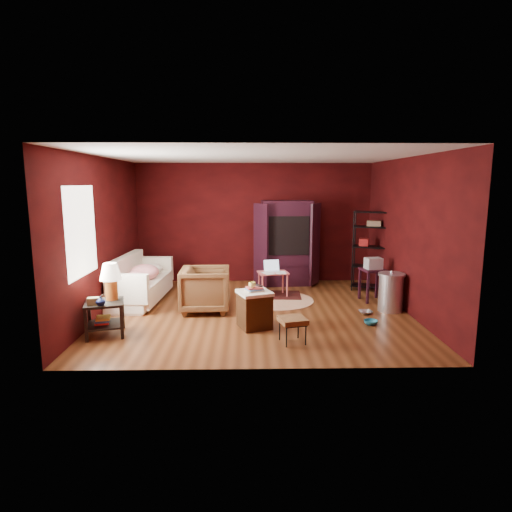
{
  "coord_description": "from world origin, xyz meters",
  "views": [
    {
      "loc": [
        -0.16,
        -7.62,
        2.34
      ],
      "look_at": [
        0.0,
        0.2,
        1.0
      ],
      "focal_mm": 30.0,
      "sensor_mm": 36.0,
      "label": 1
    }
  ],
  "objects_px": {
    "armchair": "(206,287)",
    "hamper": "(255,309)",
    "tv_armoire": "(286,241)",
    "wire_shelving": "(373,247)",
    "laptop_desk": "(273,275)",
    "sofa": "(138,283)",
    "side_table": "(108,292)"
  },
  "relations": [
    {
      "from": "sofa",
      "to": "side_table",
      "type": "distance_m",
      "value": 1.86
    },
    {
      "from": "laptop_desk",
      "to": "tv_armoire",
      "type": "xyz_separation_m",
      "value": [
        0.37,
        1.06,
        0.55
      ]
    },
    {
      "from": "sofa",
      "to": "laptop_desk",
      "type": "distance_m",
      "value": 2.72
    },
    {
      "from": "armchair",
      "to": "wire_shelving",
      "type": "xyz_separation_m",
      "value": [
        3.51,
        1.47,
        0.51
      ]
    },
    {
      "from": "tv_armoire",
      "to": "wire_shelving",
      "type": "xyz_separation_m",
      "value": [
        1.84,
        -0.61,
        -0.06
      ]
    },
    {
      "from": "armchair",
      "to": "tv_armoire",
      "type": "xyz_separation_m",
      "value": [
        1.67,
        2.08,
        0.56
      ]
    },
    {
      "from": "side_table",
      "to": "tv_armoire",
      "type": "relative_size",
      "value": 0.57
    },
    {
      "from": "hamper",
      "to": "wire_shelving",
      "type": "relative_size",
      "value": 0.4
    },
    {
      "from": "side_table",
      "to": "tv_armoire",
      "type": "height_order",
      "value": "tv_armoire"
    },
    {
      "from": "laptop_desk",
      "to": "wire_shelving",
      "type": "distance_m",
      "value": 2.31
    },
    {
      "from": "armchair",
      "to": "tv_armoire",
      "type": "height_order",
      "value": "tv_armoire"
    },
    {
      "from": "armchair",
      "to": "wire_shelving",
      "type": "relative_size",
      "value": 0.52
    },
    {
      "from": "tv_armoire",
      "to": "wire_shelving",
      "type": "relative_size",
      "value": 1.12
    },
    {
      "from": "hamper",
      "to": "laptop_desk",
      "type": "height_order",
      "value": "laptop_desk"
    },
    {
      "from": "laptop_desk",
      "to": "sofa",
      "type": "bearing_deg",
      "value": 177.15
    },
    {
      "from": "side_table",
      "to": "sofa",
      "type": "bearing_deg",
      "value": 89.92
    },
    {
      "from": "sofa",
      "to": "wire_shelving",
      "type": "height_order",
      "value": "wire_shelving"
    },
    {
      "from": "sofa",
      "to": "armchair",
      "type": "height_order",
      "value": "armchair"
    },
    {
      "from": "sofa",
      "to": "armchair",
      "type": "distance_m",
      "value": 1.55
    },
    {
      "from": "armchair",
      "to": "wire_shelving",
      "type": "height_order",
      "value": "wire_shelving"
    },
    {
      "from": "sofa",
      "to": "wire_shelving",
      "type": "xyz_separation_m",
      "value": [
        4.91,
        0.81,
        0.58
      ]
    },
    {
      "from": "side_table",
      "to": "laptop_desk",
      "type": "height_order",
      "value": "side_table"
    },
    {
      "from": "armchair",
      "to": "side_table",
      "type": "height_order",
      "value": "side_table"
    },
    {
      "from": "armchair",
      "to": "hamper",
      "type": "bearing_deg",
      "value": -138.13
    },
    {
      "from": "armchair",
      "to": "hamper",
      "type": "relative_size",
      "value": 1.28
    },
    {
      "from": "side_table",
      "to": "hamper",
      "type": "height_order",
      "value": "side_table"
    },
    {
      "from": "sofa",
      "to": "side_table",
      "type": "height_order",
      "value": "side_table"
    },
    {
      "from": "side_table",
      "to": "laptop_desk",
      "type": "bearing_deg",
      "value": 39.15
    },
    {
      "from": "side_table",
      "to": "wire_shelving",
      "type": "distance_m",
      "value": 5.59
    },
    {
      "from": "sofa",
      "to": "tv_armoire",
      "type": "distance_m",
      "value": 3.44
    },
    {
      "from": "wire_shelving",
      "to": "hamper",
      "type": "bearing_deg",
      "value": -117.09
    },
    {
      "from": "side_table",
      "to": "tv_armoire",
      "type": "bearing_deg",
      "value": 46.7
    }
  ]
}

